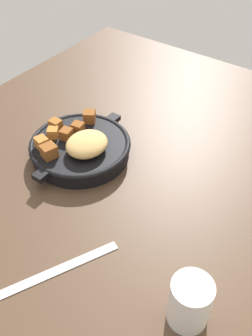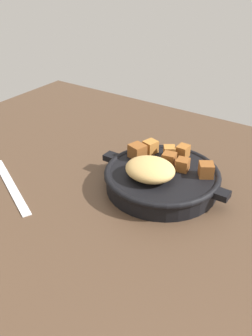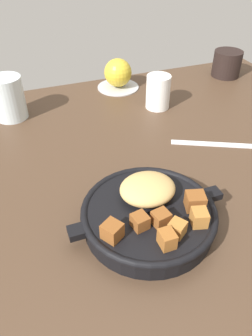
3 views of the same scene
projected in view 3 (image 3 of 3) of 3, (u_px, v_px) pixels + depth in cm
name	position (u px, v px, depth cm)	size (l,w,h in cm)	color
ground_plane	(134.00, 187.00, 62.81)	(117.83, 94.95, 2.40)	#473323
cast_iron_skillet	(149.00, 213.00, 52.34)	(25.75, 21.47, 6.81)	black
saucer_plate	(118.00, 87.00, 94.52)	(11.72, 11.72, 0.60)	#B7BABF
red_apple	(118.00, 73.00, 91.96)	(7.68, 7.68, 7.68)	gold
butter_knife	(220.00, 144.00, 71.72)	(21.19, 1.60, 0.36)	silver
water_glass_tall	(8.00, 98.00, 78.20)	(7.55, 7.55, 10.24)	silver
white_creamer_pitcher	(158.00, 92.00, 82.94)	(6.03, 6.03, 8.39)	white
coffee_mug_dark	(227.00, 64.00, 99.18)	(8.35, 8.35, 7.48)	black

